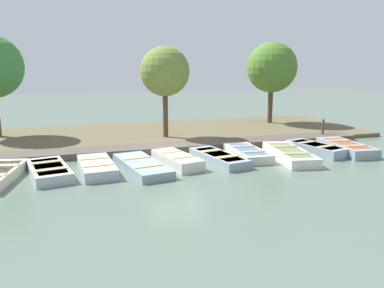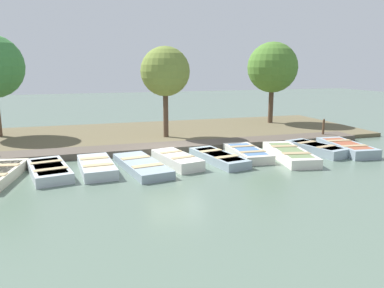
{
  "view_description": "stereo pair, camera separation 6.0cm",
  "coord_description": "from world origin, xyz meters",
  "px_view_note": "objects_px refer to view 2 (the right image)",
  "views": [
    {
      "loc": [
        15.33,
        -4.02,
        3.86
      ],
      "look_at": [
        0.77,
        0.52,
        0.65
      ],
      "focal_mm": 35.0,
      "sensor_mm": 36.0,
      "label": 1
    },
    {
      "loc": [
        15.35,
        -3.97,
        3.86
      ],
      "look_at": [
        0.77,
        0.52,
        0.65
      ],
      "focal_mm": 35.0,
      "sensor_mm": 36.0,
      "label": 2
    }
  ],
  "objects_px": {
    "rowboat_2": "(96,166)",
    "rowboat_9": "(346,147)",
    "rowboat_3": "(141,165)",
    "park_tree_left": "(165,72)",
    "rowboat_8": "(316,149)",
    "park_tree_center": "(272,68)",
    "rowboat_6": "(247,153)",
    "rowboat_7": "(290,154)",
    "mooring_post_far": "(323,129)",
    "rowboat_4": "(177,160)",
    "rowboat_1": "(49,170)",
    "rowboat_5": "(218,158)"
  },
  "relations": [
    {
      "from": "rowboat_2",
      "to": "rowboat_9",
      "type": "xyz_separation_m",
      "value": [
        0.05,
        11.01,
        0.02
      ]
    },
    {
      "from": "rowboat_3",
      "to": "park_tree_left",
      "type": "height_order",
      "value": "park_tree_left"
    },
    {
      "from": "rowboat_2",
      "to": "rowboat_8",
      "type": "bearing_deg",
      "value": 86.99
    },
    {
      "from": "rowboat_8",
      "to": "rowboat_9",
      "type": "height_order",
      "value": "rowboat_9"
    },
    {
      "from": "rowboat_3",
      "to": "park_tree_center",
      "type": "height_order",
      "value": "park_tree_center"
    },
    {
      "from": "rowboat_2",
      "to": "rowboat_9",
      "type": "distance_m",
      "value": 11.01
    },
    {
      "from": "park_tree_left",
      "to": "park_tree_center",
      "type": "relative_size",
      "value": 0.9
    },
    {
      "from": "rowboat_6",
      "to": "rowboat_7",
      "type": "xyz_separation_m",
      "value": [
        0.78,
        1.6,
        0.02
      ]
    },
    {
      "from": "mooring_post_far",
      "to": "rowboat_9",
      "type": "bearing_deg",
      "value": -16.38
    },
    {
      "from": "rowboat_2",
      "to": "rowboat_4",
      "type": "height_order",
      "value": "rowboat_4"
    },
    {
      "from": "rowboat_2",
      "to": "rowboat_1",
      "type": "bearing_deg",
      "value": -95.03
    },
    {
      "from": "rowboat_1",
      "to": "rowboat_9",
      "type": "bearing_deg",
      "value": 78.14
    },
    {
      "from": "rowboat_6",
      "to": "park_tree_left",
      "type": "bearing_deg",
      "value": -148.51
    },
    {
      "from": "rowboat_5",
      "to": "rowboat_9",
      "type": "relative_size",
      "value": 1.02
    },
    {
      "from": "rowboat_3",
      "to": "mooring_post_far",
      "type": "distance_m",
      "value": 10.66
    },
    {
      "from": "rowboat_1",
      "to": "rowboat_6",
      "type": "bearing_deg",
      "value": 81.33
    },
    {
      "from": "rowboat_3",
      "to": "rowboat_9",
      "type": "height_order",
      "value": "rowboat_9"
    },
    {
      "from": "rowboat_9",
      "to": "rowboat_2",
      "type": "bearing_deg",
      "value": -84.75
    },
    {
      "from": "rowboat_6",
      "to": "rowboat_8",
      "type": "distance_m",
      "value": 3.29
    },
    {
      "from": "rowboat_8",
      "to": "park_tree_left",
      "type": "relative_size",
      "value": 0.62
    },
    {
      "from": "park_tree_center",
      "to": "rowboat_9",
      "type": "bearing_deg",
      "value": -3.18
    },
    {
      "from": "rowboat_4",
      "to": "rowboat_9",
      "type": "xyz_separation_m",
      "value": [
        0.12,
        7.92,
        0.0
      ]
    },
    {
      "from": "park_tree_center",
      "to": "rowboat_7",
      "type": "bearing_deg",
      "value": -23.46
    },
    {
      "from": "rowboat_1",
      "to": "park_tree_center",
      "type": "height_order",
      "value": "park_tree_center"
    },
    {
      "from": "rowboat_3",
      "to": "rowboat_5",
      "type": "height_order",
      "value": "rowboat_5"
    },
    {
      "from": "rowboat_2",
      "to": "park_tree_left",
      "type": "height_order",
      "value": "park_tree_left"
    },
    {
      "from": "rowboat_9",
      "to": "park_tree_left",
      "type": "distance_m",
      "value": 9.39
    },
    {
      "from": "mooring_post_far",
      "to": "park_tree_center",
      "type": "distance_m",
      "value": 5.92
    },
    {
      "from": "rowboat_7",
      "to": "park_tree_center",
      "type": "distance_m",
      "value": 9.58
    },
    {
      "from": "rowboat_2",
      "to": "rowboat_6",
      "type": "distance_m",
      "value": 6.32
    },
    {
      "from": "rowboat_7",
      "to": "rowboat_5",
      "type": "bearing_deg",
      "value": -86.99
    },
    {
      "from": "park_tree_center",
      "to": "rowboat_3",
      "type": "bearing_deg",
      "value": -50.78
    },
    {
      "from": "rowboat_5",
      "to": "rowboat_3",
      "type": "bearing_deg",
      "value": -96.72
    },
    {
      "from": "mooring_post_far",
      "to": "park_tree_center",
      "type": "xyz_separation_m",
      "value": [
        -4.99,
        -0.41,
        3.17
      ]
    },
    {
      "from": "park_tree_center",
      "to": "rowboat_2",
      "type": "bearing_deg",
      "value": -55.69
    },
    {
      "from": "rowboat_4",
      "to": "park_tree_left",
      "type": "relative_size",
      "value": 0.6
    },
    {
      "from": "rowboat_4",
      "to": "rowboat_8",
      "type": "relative_size",
      "value": 0.96
    },
    {
      "from": "rowboat_2",
      "to": "rowboat_5",
      "type": "xyz_separation_m",
      "value": [
        -0.03,
        4.83,
        -0.02
      ]
    },
    {
      "from": "rowboat_7",
      "to": "park_tree_center",
      "type": "bearing_deg",
      "value": 166.91
    },
    {
      "from": "rowboat_9",
      "to": "rowboat_5",
      "type": "bearing_deg",
      "value": -85.27
    },
    {
      "from": "rowboat_4",
      "to": "rowboat_5",
      "type": "relative_size",
      "value": 0.87
    },
    {
      "from": "rowboat_6",
      "to": "rowboat_9",
      "type": "height_order",
      "value": "rowboat_9"
    },
    {
      "from": "park_tree_left",
      "to": "rowboat_5",
      "type": "bearing_deg",
      "value": 11.64
    },
    {
      "from": "rowboat_2",
      "to": "rowboat_7",
      "type": "bearing_deg",
      "value": 83.2
    },
    {
      "from": "rowboat_4",
      "to": "rowboat_6",
      "type": "height_order",
      "value": "rowboat_4"
    },
    {
      "from": "rowboat_5",
      "to": "mooring_post_far",
      "type": "bearing_deg",
      "value": 100.97
    },
    {
      "from": "rowboat_5",
      "to": "rowboat_8",
      "type": "xyz_separation_m",
      "value": [
        -0.16,
        4.75,
        0.03
      ]
    },
    {
      "from": "rowboat_1",
      "to": "rowboat_4",
      "type": "relative_size",
      "value": 1.08
    },
    {
      "from": "rowboat_1",
      "to": "rowboat_4",
      "type": "height_order",
      "value": "rowboat_4"
    },
    {
      "from": "rowboat_1",
      "to": "rowboat_5",
      "type": "distance_m",
      "value": 6.49
    }
  ]
}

